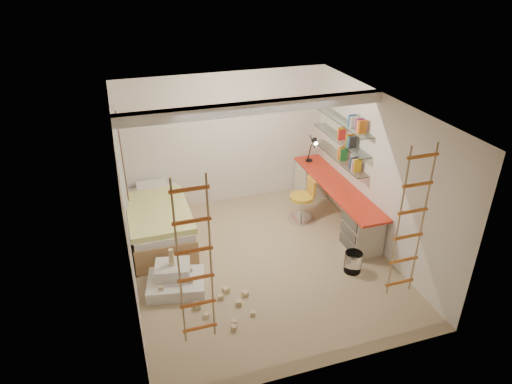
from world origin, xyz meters
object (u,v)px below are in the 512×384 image
object	(u,v)px
desk	(335,201)
swivel_chair	(303,205)
play_platform	(175,280)
bed	(159,222)

from	to	relation	value
desk	swivel_chair	world-z (taller)	swivel_chair
desk	play_platform	size ratio (longest dim) A/B	2.94
desk	bed	bearing A→B (deg)	173.51
desk	swivel_chair	size ratio (longest dim) A/B	3.29
bed	play_platform	world-z (taller)	bed
bed	swivel_chair	world-z (taller)	swivel_chair
bed	play_platform	distance (m)	1.44
desk	swivel_chair	distance (m)	0.60
desk	swivel_chair	xyz separation A→B (m)	(-0.57, 0.17, -0.09)
swivel_chair	play_platform	xyz separation A→B (m)	(-2.58, -1.24, -0.17)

